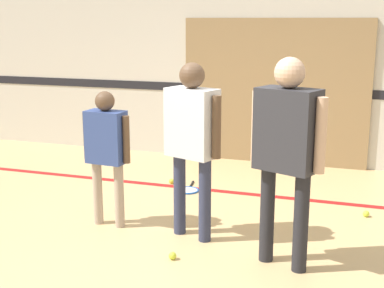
{
  "coord_description": "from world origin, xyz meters",
  "views": [
    {
      "loc": [
        1.39,
        -4.47,
        1.99
      ],
      "look_at": [
        -0.09,
        -0.02,
        0.89
      ],
      "focal_mm": 50.0,
      "sensor_mm": 36.0,
      "label": 1
    }
  ],
  "objects_px": {
    "person_student_left": "(106,144)",
    "tennis_ball_stray_left": "(366,214)",
    "person_instructor": "(192,132)",
    "person_student_right": "(287,141)",
    "racket_spare_on_floor": "(188,190)",
    "tennis_ball_by_spare_racket": "(172,181)",
    "tennis_ball_near_instructor": "(173,256)"
  },
  "relations": [
    {
      "from": "person_instructor",
      "to": "person_student_left",
      "type": "xyz_separation_m",
      "value": [
        -0.87,
        0.02,
        -0.18
      ]
    },
    {
      "from": "person_student_right",
      "to": "tennis_ball_by_spare_racket",
      "type": "bearing_deg",
      "value": -26.79
    },
    {
      "from": "person_student_left",
      "to": "racket_spare_on_floor",
      "type": "bearing_deg",
      "value": 77.36
    },
    {
      "from": "tennis_ball_by_spare_racket",
      "to": "tennis_ball_stray_left",
      "type": "distance_m",
      "value": 2.35
    },
    {
      "from": "racket_spare_on_floor",
      "to": "person_student_left",
      "type": "bearing_deg",
      "value": 155.01
    },
    {
      "from": "person_instructor",
      "to": "person_student_right",
      "type": "relative_size",
      "value": 0.95
    },
    {
      "from": "person_instructor",
      "to": "racket_spare_on_floor",
      "type": "height_order",
      "value": "person_instructor"
    },
    {
      "from": "person_instructor",
      "to": "tennis_ball_stray_left",
      "type": "bearing_deg",
      "value": 53.81
    },
    {
      "from": "tennis_ball_near_instructor",
      "to": "tennis_ball_by_spare_racket",
      "type": "relative_size",
      "value": 1.0
    },
    {
      "from": "person_student_right",
      "to": "tennis_ball_by_spare_racket",
      "type": "distance_m",
      "value": 2.67
    },
    {
      "from": "person_student_left",
      "to": "person_student_right",
      "type": "relative_size",
      "value": 0.78
    },
    {
      "from": "person_student_left",
      "to": "racket_spare_on_floor",
      "type": "height_order",
      "value": "person_student_left"
    },
    {
      "from": "person_student_right",
      "to": "racket_spare_on_floor",
      "type": "distance_m",
      "value": 2.38
    },
    {
      "from": "tennis_ball_stray_left",
      "to": "person_instructor",
      "type": "bearing_deg",
      "value": -145.75
    },
    {
      "from": "racket_spare_on_floor",
      "to": "tennis_ball_stray_left",
      "type": "xyz_separation_m",
      "value": [
        2.03,
        -0.24,
        0.02
      ]
    },
    {
      "from": "racket_spare_on_floor",
      "to": "tennis_ball_by_spare_racket",
      "type": "height_order",
      "value": "tennis_ball_by_spare_racket"
    },
    {
      "from": "person_student_left",
      "to": "tennis_ball_by_spare_racket",
      "type": "xyz_separation_m",
      "value": [
        0.11,
        1.47,
        -0.79
      ]
    },
    {
      "from": "racket_spare_on_floor",
      "to": "tennis_ball_near_instructor",
      "type": "distance_m",
      "value": 1.88
    },
    {
      "from": "person_student_right",
      "to": "tennis_ball_by_spare_racket",
      "type": "xyz_separation_m",
      "value": [
        -1.66,
        1.82,
        -1.03
      ]
    },
    {
      "from": "racket_spare_on_floor",
      "to": "tennis_ball_by_spare_racket",
      "type": "xyz_separation_m",
      "value": [
        -0.28,
        0.19,
        0.02
      ]
    },
    {
      "from": "person_student_left",
      "to": "racket_spare_on_floor",
      "type": "xyz_separation_m",
      "value": [
        0.4,
        1.28,
        -0.82
      ]
    },
    {
      "from": "person_instructor",
      "to": "tennis_ball_by_spare_racket",
      "type": "relative_size",
      "value": 24.64
    },
    {
      "from": "person_student_right",
      "to": "person_instructor",
      "type": "bearing_deg",
      "value": 0.54
    },
    {
      "from": "person_student_left",
      "to": "tennis_ball_stray_left",
      "type": "relative_size",
      "value": 20.22
    },
    {
      "from": "person_instructor",
      "to": "tennis_ball_near_instructor",
      "type": "height_order",
      "value": "person_instructor"
    },
    {
      "from": "tennis_ball_stray_left",
      "to": "person_student_right",
      "type": "bearing_deg",
      "value": -115.12
    },
    {
      "from": "person_instructor",
      "to": "person_student_left",
      "type": "relative_size",
      "value": 1.22
    },
    {
      "from": "tennis_ball_near_instructor",
      "to": "racket_spare_on_floor",
      "type": "bearing_deg",
      "value": 104.7
    },
    {
      "from": "person_student_right",
      "to": "tennis_ball_near_instructor",
      "type": "xyz_separation_m",
      "value": [
        -0.9,
        -0.19,
        -1.03
      ]
    },
    {
      "from": "person_student_right",
      "to": "tennis_ball_stray_left",
      "type": "bearing_deg",
      "value": -94.22
    },
    {
      "from": "tennis_ball_near_instructor",
      "to": "tennis_ball_stray_left",
      "type": "xyz_separation_m",
      "value": [
        1.55,
        1.57,
        0.0
      ]
    },
    {
      "from": "person_instructor",
      "to": "tennis_ball_near_instructor",
      "type": "relative_size",
      "value": 24.64
    }
  ]
}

